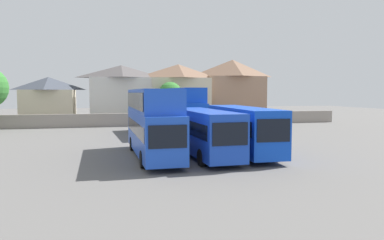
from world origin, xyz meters
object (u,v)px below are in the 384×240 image
bus_3 (243,127)px  bus_4 (150,117)px  house_terrace_left (49,100)px  house_terrace_right (178,92)px  house_terrace_centre (122,93)px  tree_left_of_lot (170,94)px  bus_5 (185,108)px  house_terrace_far_right (232,89)px  bus_1 (152,119)px  bus_2 (204,130)px

bus_3 → bus_4: bearing=-158.6°
house_terrace_left → house_terrace_right: bearing=-1.8°
bus_3 → house_terrace_centre: house_terrace_centre is taller
house_terrace_right → tree_left_of_lot: house_terrace_right is taller
tree_left_of_lot → bus_5: bearing=-92.3°
house_terrace_right → house_terrace_far_right: 9.59m
bus_4 → house_terrace_left: (-12.95, 17.96, 1.65)m
bus_1 → bus_2: (3.64, -0.73, -0.82)m
bus_2 → bus_4: bus_2 is taller
bus_3 → house_terrace_right: 31.88m
bus_1 → tree_left_of_lot: (6.27, 27.20, 1.67)m
bus_3 → house_terrace_left: (-18.19, 32.34, 1.53)m
house_terrace_right → tree_left_of_lot: bearing=-115.5°
house_terrace_left → tree_left_of_lot: bearing=-16.1°
bus_5 → house_terrace_centre: (-6.33, 17.17, 1.61)m
house_terrace_far_right → bus_3: bearing=-108.6°
tree_left_of_lot → bus_1: bearing=-103.0°
bus_4 → house_terrace_left: size_ratio=1.46×
bus_3 → house_terrace_left: size_ratio=1.43×
tree_left_of_lot → house_terrace_centre: bearing=144.7°
house_terrace_far_right → tree_left_of_lot: (-11.66, -5.45, -0.74)m
bus_3 → house_terrace_left: bearing=-149.3°
bus_5 → house_terrace_centre: size_ratio=1.02×
house_terrace_left → house_terrace_centre: (10.73, -0.24, 0.96)m
bus_5 → tree_left_of_lot: size_ratio=1.64×
bus_4 → house_terrace_centre: size_ratio=1.13×
bus_4 → house_terrace_far_right: house_terrace_far_right is taller
house_terrace_right → house_terrace_far_right: house_terrace_far_right is taller
house_terrace_centre → tree_left_of_lot: bearing=-35.3°
house_terrace_left → tree_left_of_lot: size_ratio=1.24×
bus_2 → tree_left_of_lot: (2.63, 27.93, 2.49)m
bus_1 → bus_3: bus_1 is taller
bus_4 → tree_left_of_lot: bearing=156.9°
bus_4 → bus_2: bearing=4.0°
bus_3 → house_terrace_left: house_terrace_left is taller
bus_3 → bus_5: bus_5 is taller
bus_1 → house_terrace_left: bearing=-161.5°
bus_2 → bus_3: 3.33m
house_terrace_centre → house_terrace_far_right: 18.50m
bus_2 → house_terrace_left: house_terrace_left is taller
bus_3 → house_terrace_far_right: bearing=162.8°
bus_4 → house_terrace_left: bearing=-147.7°
bus_5 → house_terrace_right: (2.63, 16.80, 1.75)m
bus_1 → bus_5: bearing=158.0°
bus_4 → house_terrace_far_right: size_ratio=1.10×
bus_5 → house_terrace_centre: bearing=-160.9°
bus_2 → house_terrace_centre: (-4.19, 32.76, 2.57)m
bus_3 → house_terrace_far_right: size_ratio=1.08×
bus_1 → house_terrace_far_right: house_terrace_far_right is taller
bus_2 → bus_4: 15.17m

